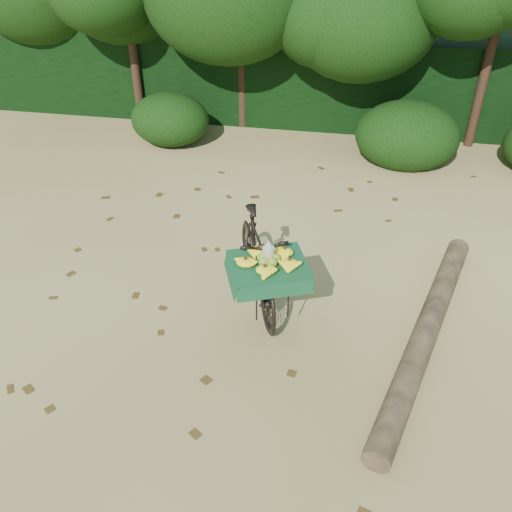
# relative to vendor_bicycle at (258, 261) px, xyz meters

# --- Properties ---
(ground) EXTENTS (80.00, 80.00, 0.00)m
(ground) POSITION_rel_vendor_bicycle_xyz_m (0.46, 0.15, -0.59)
(ground) COLOR tan
(ground) RESTS_ON ground
(vendor_bicycle) EXTENTS (1.34, 2.02, 1.16)m
(vendor_bicycle) POSITION_rel_vendor_bicycle_xyz_m (0.00, 0.00, 0.00)
(vendor_bicycle) COLOR black
(vendor_bicycle) RESTS_ON ground
(fallen_log) EXTENTS (1.40, 3.72, 0.28)m
(fallen_log) POSITION_rel_vendor_bicycle_xyz_m (2.02, -0.38, -0.45)
(fallen_log) COLOR brown
(fallen_log) RESTS_ON ground
(hedge_backdrop) EXTENTS (26.00, 1.80, 1.80)m
(hedge_backdrop) POSITION_rel_vendor_bicycle_xyz_m (0.46, 6.45, 0.31)
(hedge_backdrop) COLOR black
(hedge_backdrop) RESTS_ON ground
(tree_row) EXTENTS (14.50, 2.00, 4.00)m
(tree_row) POSITION_rel_vendor_bicycle_xyz_m (-0.19, 5.65, 1.41)
(tree_row) COLOR black
(tree_row) RESTS_ON ground
(bush_clumps) EXTENTS (8.80, 1.70, 0.90)m
(bush_clumps) POSITION_rel_vendor_bicycle_xyz_m (0.96, 4.45, -0.14)
(bush_clumps) COLOR black
(bush_clumps) RESTS_ON ground
(leaf_litter) EXTENTS (7.00, 7.30, 0.01)m
(leaf_litter) POSITION_rel_vendor_bicycle_xyz_m (0.46, 0.80, -0.59)
(leaf_litter) COLOR #443112
(leaf_litter) RESTS_ON ground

